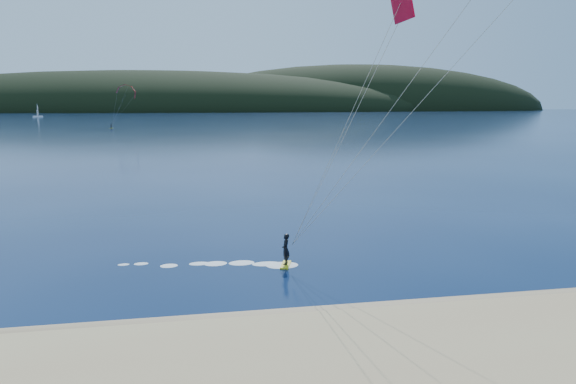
{
  "coord_description": "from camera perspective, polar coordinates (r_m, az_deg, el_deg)",
  "views": [
    {
      "loc": [
        -0.59,
        -17.11,
        9.73
      ],
      "look_at": [
        4.29,
        10.0,
        5.0
      ],
      "focal_mm": 31.95,
      "sensor_mm": 36.0,
      "label": 1
    }
  ],
  "objects": [
    {
      "name": "ground",
      "position": [
        19.7,
        -7.61,
        -19.96
      ],
      "size": [
        1800.0,
        1800.0,
        0.0
      ],
      "primitive_type": "plane",
      "color": "#071739",
      "rests_on": "ground"
    },
    {
      "name": "headland",
      "position": [
        762.46,
        -10.22,
        8.86
      ],
      "size": [
        1200.0,
        310.0,
        140.0
      ],
      "color": "black",
      "rests_on": "ground"
    },
    {
      "name": "wet_sand",
      "position": [
        23.69,
        -8.14,
        -14.48
      ],
      "size": [
        220.0,
        2.5,
        0.1
      ],
      "color": "#8D7552",
      "rests_on": "ground"
    },
    {
      "name": "sailboat",
      "position": [
        438.02,
        -26.08,
        7.59
      ],
      "size": [
        7.24,
        4.62,
        10.22
      ],
      "color": "white",
      "rests_on": "ground"
    },
    {
      "name": "kitesurfer_far",
      "position": [
        216.22,
        -17.61,
        10.28
      ],
      "size": [
        11.87,
        7.27,
        16.43
      ],
      "color": "yellow",
      "rests_on": "ground"
    }
  ]
}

